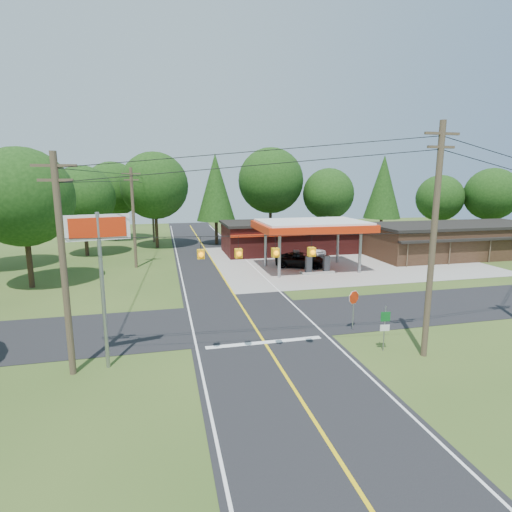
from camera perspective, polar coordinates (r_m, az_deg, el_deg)
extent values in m
plane|color=#2E491A|center=(25.69, -0.79, -9.23)|extent=(120.00, 120.00, 0.00)
cube|color=black|center=(25.68, -0.79, -9.21)|extent=(8.00, 120.00, 0.02)
cube|color=black|center=(25.68, -0.79, -9.19)|extent=(70.00, 7.00, 0.02)
cube|color=yellow|center=(25.68, -0.79, -9.17)|extent=(0.15, 110.00, 0.00)
cylinder|color=gray|center=(36.18, 3.36, 0.13)|extent=(0.28, 0.28, 4.20)
cylinder|color=gray|center=(40.92, 1.37, 1.40)|extent=(0.28, 0.28, 4.20)
cylinder|color=gray|center=(39.19, 14.65, 0.62)|extent=(0.28, 0.28, 4.20)
cylinder|color=gray|center=(43.60, 11.61, 1.76)|extent=(0.28, 0.28, 4.20)
cube|color=red|center=(39.47, 7.95, 4.25)|extent=(10.60, 7.40, 0.70)
cube|color=white|center=(39.42, 7.97, 4.82)|extent=(10.00, 7.00, 0.25)
cube|color=#9E9B93|center=(38.53, 8.75, -2.31)|extent=(3.20, 0.90, 0.22)
cube|color=#3F3F44|center=(38.03, 7.53, -1.18)|extent=(0.55, 0.45, 1.50)
cube|color=#3F3F44|center=(38.70, 10.02, -1.05)|extent=(0.55, 0.45, 1.50)
cube|color=#9E9B93|center=(41.81, 6.92, -1.22)|extent=(3.20, 0.90, 0.22)
cube|color=#3F3F44|center=(41.35, 5.77, -0.17)|extent=(0.55, 0.45, 1.50)
cube|color=#3F3F44|center=(41.96, 8.10, -0.07)|extent=(0.55, 0.45, 1.50)
cube|color=#501916|center=(49.48, 4.80, 2.60)|extent=(16.00, 7.00, 3.50)
cube|color=black|center=(49.25, 4.84, 4.79)|extent=(16.40, 7.40, 0.30)
cube|color=red|center=(45.97, 6.20, 3.14)|extent=(16.00, 0.50, 0.25)
cube|color=#352115|center=(52.11, 26.53, 1.91)|extent=(20.00, 8.00, 3.50)
cube|color=black|center=(51.89, 26.70, 3.98)|extent=(20.40, 8.40, 0.30)
cube|color=black|center=(48.88, 29.72, 2.11)|extent=(20.00, 0.70, 0.25)
cylinder|color=#473828|center=(21.08, 23.94, 1.55)|extent=(0.30, 0.30, 11.50)
cube|color=#473828|center=(20.96, 25.06, 15.57)|extent=(1.80, 0.12, 0.12)
cube|color=#473828|center=(20.91, 24.92, 13.94)|extent=(1.40, 0.12, 0.12)
cylinder|color=#473828|center=(19.44, -25.79, -1.57)|extent=(0.30, 0.30, 10.00)
cube|color=#473828|center=(19.07, -26.90, 11.46)|extent=(1.80, 0.12, 0.12)
cube|color=#473828|center=(19.07, -26.74, 9.66)|extent=(1.40, 0.12, 0.12)
cylinder|color=#473828|center=(41.84, -17.09, 5.14)|extent=(0.30, 0.30, 10.00)
cube|color=#473828|center=(41.67, -17.43, 11.16)|extent=(1.80, 0.12, 0.12)
cube|color=#473828|center=(41.66, -17.39, 10.34)|extent=(1.40, 0.12, 0.12)
cylinder|color=#473828|center=(58.72, -14.56, 6.53)|extent=(0.30, 0.30, 9.50)
cube|color=#FFAB0D|center=(18.24, -7.89, 0.27)|extent=(0.32, 0.32, 0.42)
cube|color=#FFAB0D|center=(18.28, -2.52, 0.39)|extent=(0.32, 0.32, 0.42)
cube|color=#FFAB0D|center=(18.47, 2.78, 0.49)|extent=(0.32, 0.32, 0.42)
cube|color=#FFAB0D|center=(18.82, 7.93, 0.60)|extent=(0.32, 0.32, 0.42)
cylinder|color=#332316|center=(50.81, -23.09, 2.24)|extent=(0.44, 0.44, 3.96)
sphere|color=black|center=(50.39, -23.50, 7.69)|extent=(7.26, 7.26, 7.26)
cylinder|color=#332316|center=(53.96, -14.01, 3.63)|extent=(0.44, 0.44, 4.68)
sphere|color=black|center=(53.58, -14.29, 9.71)|extent=(8.58, 8.58, 8.58)
cylinder|color=#332316|center=(55.44, -5.68, 3.90)|extent=(0.44, 0.44, 4.32)
cone|color=black|center=(55.04, -5.80, 9.74)|extent=(5.28, 5.28, 9.00)
cylinder|color=#332316|center=(57.94, 2.07, 4.60)|extent=(0.44, 0.44, 5.04)
sphere|color=black|center=(57.60, 2.11, 10.70)|extent=(9.24, 9.24, 9.24)
cylinder|color=#332316|center=(58.76, 10.15, 4.00)|extent=(0.44, 0.44, 3.96)
sphere|color=black|center=(58.40, 10.31, 8.72)|extent=(7.26, 7.26, 7.26)
cylinder|color=#332316|center=(61.47, 17.41, 4.14)|extent=(0.44, 0.44, 4.32)
cone|color=black|center=(61.12, 17.71, 9.39)|extent=(5.28, 5.28, 9.00)
cylinder|color=#332316|center=(64.34, 24.46, 3.61)|extent=(0.44, 0.44, 3.60)
sphere|color=black|center=(64.01, 24.77, 7.52)|extent=(6.60, 6.60, 6.60)
cylinder|color=#332316|center=(65.95, 30.20, 3.43)|extent=(0.44, 0.44, 3.96)
sphere|color=black|center=(65.62, 30.61, 7.61)|extent=(7.26, 7.26, 7.26)
cylinder|color=#332316|center=(37.77, -29.62, -0.74)|extent=(0.44, 0.44, 4.32)
sphere|color=black|center=(37.21, -30.38, 7.26)|extent=(7.92, 7.92, 7.92)
cylinder|color=#332316|center=(62.30, -19.46, 4.10)|extent=(0.44, 0.44, 4.32)
sphere|color=black|center=(61.96, -19.77, 8.95)|extent=(7.92, 7.92, 7.92)
imported|color=black|center=(41.03, 6.49, -0.58)|extent=(6.99, 6.99, 1.47)
imported|color=white|center=(47.97, 7.98, 0.93)|extent=(4.90, 4.90, 1.29)
cylinder|color=gray|center=(19.76, -21.03, -4.89)|extent=(0.18, 0.18, 7.40)
cube|color=white|center=(19.21, -21.64, 3.82)|extent=(2.71, 0.64, 1.16)
cube|color=red|center=(19.16, -21.67, 3.80)|extent=(2.38, 0.56, 0.90)
cylinder|color=gray|center=(24.42, 13.70, -7.72)|extent=(0.07, 0.07, 2.34)
cylinder|color=gray|center=(22.06, 17.87, -9.83)|extent=(0.06, 0.06, 2.45)
cube|color=#0C591E|center=(21.80, 18.02, -8.23)|extent=(0.50, 0.09, 0.50)
cube|color=white|center=(22.01, 17.93, -9.74)|extent=(0.50, 0.09, 0.33)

